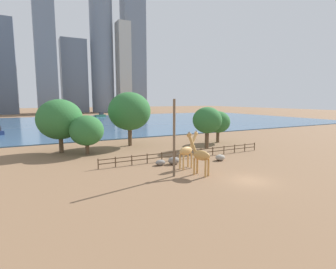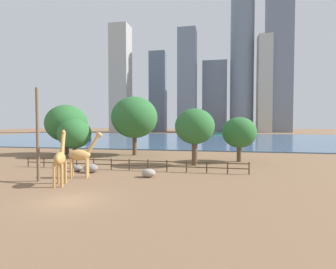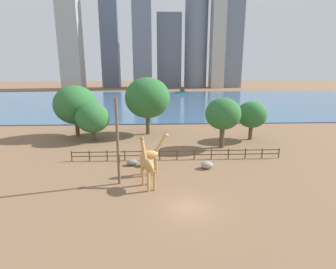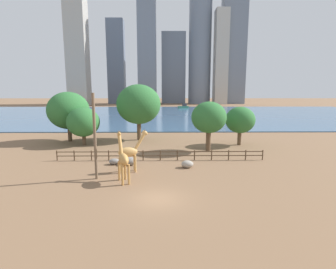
% 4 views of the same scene
% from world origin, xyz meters
% --- Properties ---
extents(ground_plane, '(400.00, 400.00, 0.00)m').
position_xyz_m(ground_plane, '(0.00, 80.00, 0.00)').
color(ground_plane, brown).
extents(harbor_water, '(180.00, 86.00, 0.20)m').
position_xyz_m(harbor_water, '(0.00, 77.00, 0.10)').
color(harbor_water, '#3D6084').
rests_on(harbor_water, ground).
extents(giraffe_tall, '(1.74, 3.21, 4.85)m').
position_xyz_m(giraffe_tall, '(-3.42, 4.15, 2.29)').
color(giraffe_tall, '#C18C47').
rests_on(giraffe_tall, ground).
extents(giraffe_companion, '(3.37, 1.49, 4.63)m').
position_xyz_m(giraffe_companion, '(-3.20, 7.30, 2.22)').
color(giraffe_companion, tan).
rests_on(giraffe_companion, ground).
extents(utility_pole, '(0.28, 0.28, 8.51)m').
position_xyz_m(utility_pole, '(-6.25, 5.04, 4.25)').
color(utility_pole, brown).
rests_on(utility_pole, ground).
extents(boulder_near_fence, '(1.38, 1.11, 0.83)m').
position_xyz_m(boulder_near_fence, '(3.14, 8.74, 0.42)').
color(boulder_near_fence, gray).
rests_on(boulder_near_fence, ground).
extents(boulder_by_pole, '(1.32, 0.95, 0.71)m').
position_xyz_m(boulder_by_pole, '(-5.44, 10.16, 0.36)').
color(boulder_by_pole, gray).
rests_on(boulder_by_pole, ground).
extents(boulder_small, '(1.58, 1.28, 0.96)m').
position_xyz_m(boulder_small, '(-3.60, 9.89, 0.48)').
color(boulder_small, gray).
rests_on(boulder_small, ground).
extents(enclosure_fence, '(26.13, 0.14, 1.30)m').
position_xyz_m(enclosure_fence, '(-0.00, 12.00, 0.76)').
color(enclosure_fence, '#4C3826').
rests_on(enclosure_fence, ground).
extents(tree_left_large, '(7.06, 7.06, 8.52)m').
position_xyz_m(tree_left_large, '(-15.93, 24.90, 5.33)').
color(tree_left_large, brown).
rests_on(tree_left_large, ground).
extents(tree_center_broad, '(5.01, 5.01, 7.19)m').
position_xyz_m(tree_center_broad, '(6.88, 17.07, 4.89)').
color(tree_center_broad, brown).
rests_on(tree_center_broad, ground).
extents(tree_right_tall, '(5.19, 5.19, 6.07)m').
position_xyz_m(tree_right_tall, '(-12.48, 21.60, 3.72)').
color(tree_right_tall, brown).
rests_on(tree_right_tall, ground).
extents(tree_left_small, '(7.69, 7.69, 9.80)m').
position_xyz_m(tree_left_small, '(-4.01, 25.93, 6.32)').
color(tree_left_small, brown).
rests_on(tree_left_small, ground).
extents(tree_right_small, '(4.70, 4.70, 6.18)m').
position_xyz_m(tree_right_small, '(12.64, 21.38, 4.04)').
color(tree_right_small, brown).
rests_on(tree_right_small, ground).
extents(boat_sailboat, '(5.42, 3.37, 2.24)m').
position_xyz_m(boat_sailboat, '(9.74, 107.97, 0.96)').
color(boat_sailboat, '#337259').
rests_on(boat_sailboat, harbor_water).
extents(skyline_tower_needle, '(14.59, 14.59, 96.15)m').
position_xyz_m(skyline_tower_needle, '(23.73, 158.12, 48.07)').
color(skyline_tower_needle, slate).
rests_on(skyline_tower_needle, ground).
extents(skyline_block_central, '(11.36, 12.89, 65.31)m').
position_xyz_m(skyline_block_central, '(-10.58, 152.83, 32.66)').
color(skyline_block_central, slate).
rests_on(skyline_block_central, ground).
extents(skyline_tower_glass, '(10.85, 8.84, 54.04)m').
position_xyz_m(skyline_tower_glass, '(-31.52, 159.08, 27.02)').
color(skyline_tower_glass, slate).
rests_on(skyline_tower_glass, ground).
extents(skyline_block_left, '(8.19, 9.60, 58.80)m').
position_xyz_m(skyline_block_left, '(36.61, 152.94, 29.40)').
color(skyline_block_left, '#B7B2A8').
rests_on(skyline_block_left, ground).
extents(skyline_block_right, '(16.02, 11.00, 47.07)m').
position_xyz_m(skyline_block_right, '(6.51, 164.65, 23.53)').
color(skyline_block_right, slate).
rests_on(skyline_block_right, ground).
extents(skyline_tower_short, '(15.16, 10.90, 98.43)m').
position_xyz_m(skyline_tower_short, '(45.67, 158.21, 49.21)').
color(skyline_tower_short, slate).
rests_on(skyline_tower_short, ground).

